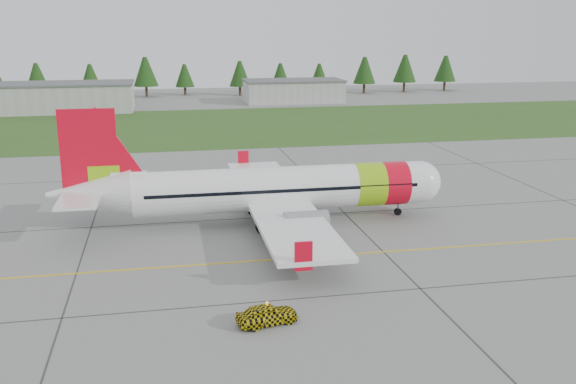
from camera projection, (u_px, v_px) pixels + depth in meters
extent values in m
plane|color=gray|center=(286.00, 300.00, 44.87)|extent=(320.00, 320.00, 0.00)
cylinder|color=white|center=(282.00, 188.00, 61.96)|extent=(28.23, 4.38, 4.23)
sphere|color=white|center=(419.00, 182.00, 64.55)|extent=(4.23, 4.23, 4.23)
cone|color=white|center=(90.00, 193.00, 58.57)|extent=(7.62, 4.27, 4.23)
cube|color=black|center=(423.00, 178.00, 64.52)|extent=(1.75, 2.83, 0.61)
cylinder|color=#8ECE0F|center=(368.00, 184.00, 63.55)|extent=(2.84, 4.33, 4.31)
cylinder|color=red|center=(393.00, 183.00, 64.03)|extent=(2.41, 4.32, 4.31)
cube|color=white|center=(276.00, 201.00, 62.16)|extent=(6.16, 34.75, 0.39)
cube|color=red|center=(243.00, 160.00, 78.20)|extent=(1.30, 0.20, 2.17)
cube|color=red|center=(303.00, 256.00, 45.42)|extent=(1.30, 0.20, 2.17)
cylinder|color=gray|center=(282.00, 191.00, 68.28)|extent=(3.92, 2.30, 2.28)
cylinder|color=gray|center=(306.00, 223.00, 56.94)|extent=(3.92, 2.30, 2.28)
cube|color=red|center=(89.00, 154.00, 57.70)|extent=(4.99, 0.42, 8.25)
cube|color=#8ECE0F|center=(105.00, 180.00, 58.52)|extent=(2.82, 0.47, 2.60)
cube|color=white|center=(83.00, 191.00, 58.40)|extent=(3.54, 12.50, 0.24)
cylinder|color=slate|center=(398.00, 208.00, 64.81)|extent=(0.20, 0.20, 1.52)
cylinder|color=black|center=(398.00, 211.00, 64.91)|extent=(0.74, 0.31, 0.74)
cylinder|color=slate|center=(261.00, 204.00, 65.13)|extent=(0.24, 0.24, 2.06)
cylinder|color=black|center=(257.00, 209.00, 65.17)|extent=(1.13, 0.49, 1.13)
cylinder|color=slate|center=(271.00, 221.00, 59.36)|extent=(0.24, 0.24, 2.06)
cylinder|color=black|center=(266.00, 227.00, 59.40)|extent=(1.13, 0.49, 1.13)
imported|color=yellow|center=(267.00, 295.00, 40.74)|extent=(1.67, 1.85, 3.98)
cube|color=#30561E|center=(204.00, 126.00, 122.71)|extent=(320.00, 50.00, 0.03)
cube|color=gold|center=(267.00, 260.00, 52.46)|extent=(120.00, 0.25, 0.02)
cube|color=#A8A8A3|center=(59.00, 98.00, 142.87)|extent=(32.00, 14.00, 6.00)
cube|color=#A8A8A3|center=(293.00, 92.00, 160.96)|extent=(24.00, 12.00, 5.20)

